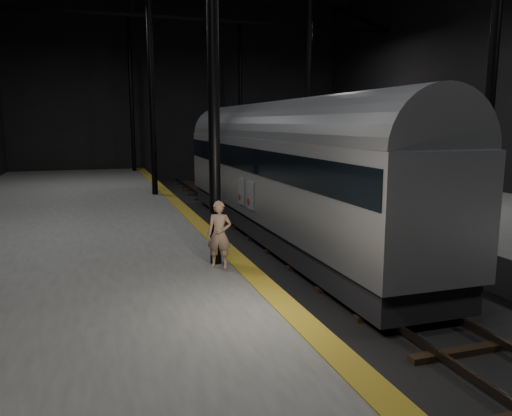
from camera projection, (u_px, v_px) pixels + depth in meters
name	position (u px, v px, depth m)	size (l,w,h in m)	color
ground	(299.00, 251.00, 16.78)	(44.00, 44.00, 0.00)	black
platform_left	(59.00, 254.00, 14.41)	(9.00, 43.80, 1.00)	#4D4D4B
platform_right	(481.00, 223.00, 18.98)	(9.00, 43.80, 1.00)	#4D4D4B
tactile_strip	(203.00, 228.00, 15.62)	(0.50, 43.80, 0.01)	olive
track	(299.00, 249.00, 16.77)	(2.40, 43.00, 0.24)	#3F3328
train	(279.00, 165.00, 18.18)	(2.76, 18.38, 4.91)	#ACAEB4
woman	(219.00, 234.00, 11.24)	(0.56, 0.36, 1.52)	tan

